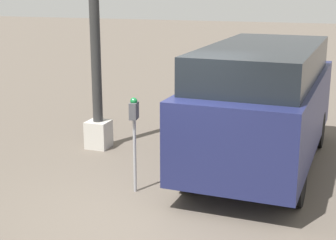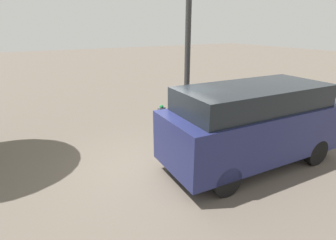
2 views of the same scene
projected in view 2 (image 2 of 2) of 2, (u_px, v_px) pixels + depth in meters
The scene contains 4 objects.
ground_plane at pixel (150, 166), 7.14m from camera, with size 80.00×80.00×0.00m, color #60564C.
parking_meter_near at pixel (162, 118), 7.43m from camera, with size 0.21×0.13×1.53m.
lamp_post at pixel (187, 63), 9.17m from camera, with size 0.44×0.44×6.21m.
parked_van at pixel (253, 123), 6.88m from camera, with size 5.05×2.13×2.20m.
Camera 2 is at (-2.71, -5.70, 3.60)m, focal length 28.00 mm.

